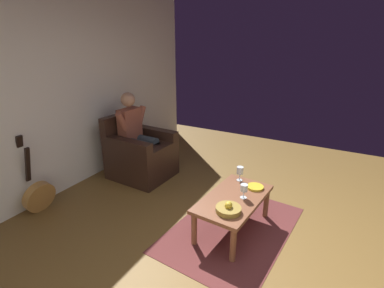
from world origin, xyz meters
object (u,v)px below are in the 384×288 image
(person_seated, at_px, (137,133))
(decorative_dish, at_px, (255,187))
(armchair, at_px, (140,155))
(wine_glass_far, at_px, (240,171))
(coffee_table, at_px, (233,202))
(fruit_bowl, at_px, (228,209))
(wine_glass_near, at_px, (244,189))
(guitar, at_px, (39,194))

(person_seated, relative_size, decorative_dish, 6.71)
(armchair, height_order, wine_glass_far, armchair)
(armchair, bearing_deg, person_seated, -90.00)
(coffee_table, relative_size, fruit_bowl, 4.04)
(coffee_table, distance_m, decorative_dish, 0.34)
(decorative_dish, bearing_deg, person_seated, -98.54)
(person_seated, bearing_deg, wine_glass_near, 76.04)
(armchair, bearing_deg, coffee_table, 73.83)
(guitar, height_order, decorative_dish, guitar)
(wine_glass_far, relative_size, fruit_bowl, 0.69)
(person_seated, height_order, wine_glass_far, person_seated)
(guitar, bearing_deg, coffee_table, 109.42)
(fruit_bowl, bearing_deg, wine_glass_near, 172.24)
(decorative_dish, bearing_deg, guitar, -65.22)
(armchair, height_order, guitar, guitar)
(coffee_table, height_order, wine_glass_far, wine_glass_far)
(coffee_table, distance_m, guitar, 2.33)
(wine_glass_far, bearing_deg, armchair, -96.65)
(guitar, distance_m, decorative_dish, 2.58)
(fruit_bowl, distance_m, decorative_dish, 0.59)
(armchair, height_order, decorative_dish, armchair)
(fruit_bowl, bearing_deg, armchair, -116.08)
(person_seated, xyz_separation_m, decorative_dish, (0.28, 1.89, -0.27))
(person_seated, bearing_deg, coffee_table, 74.09)
(armchair, relative_size, wine_glass_far, 5.34)
(person_seated, relative_size, fruit_bowl, 5.02)
(armchair, bearing_deg, fruit_bowl, 66.58)
(coffee_table, distance_m, wine_glass_far, 0.44)
(coffee_table, height_order, decorative_dish, decorative_dish)
(wine_glass_far, bearing_deg, coffee_table, 11.37)
(coffee_table, bearing_deg, fruit_bowl, 10.25)
(guitar, distance_m, fruit_bowl, 2.31)
(wine_glass_near, height_order, fruit_bowl, wine_glass_near)
(wine_glass_near, xyz_separation_m, decorative_dish, (-0.27, 0.05, -0.10))
(guitar, relative_size, decorative_dish, 5.07)
(person_seated, height_order, wine_glass_near, person_seated)
(armchair, distance_m, fruit_bowl, 1.97)
(wine_glass_near, bearing_deg, coffee_table, -68.29)
(guitar, height_order, wine_glass_far, guitar)
(armchair, height_order, person_seated, person_seated)
(guitar, distance_m, wine_glass_near, 2.44)
(armchair, distance_m, wine_glass_near, 1.90)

